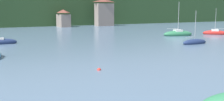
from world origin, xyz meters
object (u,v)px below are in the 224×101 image
at_px(mooring_buoy_near, 99,70).
at_px(sailboat_mid_0, 195,42).
at_px(sailboat_far_2, 215,33).
at_px(shore_building_central, 104,13).
at_px(sailboat_far_6, 178,34).
at_px(shore_building_westcentral, 63,18).

bearing_deg(mooring_buoy_near, sailboat_mid_0, 23.27).
xyz_separation_m(sailboat_mid_0, sailboat_far_2, (17.65, 10.46, 0.10)).
bearing_deg(sailboat_mid_0, shore_building_central, 78.14).
bearing_deg(mooring_buoy_near, shore_building_central, 62.06).
bearing_deg(sailboat_far_6, sailboat_far_2, 5.05).
height_order(sailboat_far_6, mooring_buoy_near, sailboat_far_6).
xyz_separation_m(sailboat_mid_0, sailboat_far_6, (7.75, 12.25, 0.14)).
height_order(sailboat_mid_0, sailboat_far_2, sailboat_far_2).
bearing_deg(shore_building_westcentral, mooring_buoy_near, -106.13).
height_order(sailboat_mid_0, sailboat_far_6, sailboat_far_6).
relative_size(sailboat_far_2, mooring_buoy_near, 16.35).
distance_m(shore_building_westcentral, sailboat_far_6, 45.14).
distance_m(shore_building_central, sailboat_far_6, 42.78).
distance_m(shore_building_westcentral, shore_building_central, 15.39).
xyz_separation_m(sailboat_far_2, mooring_buoy_near, (-40.54, -20.30, -0.36)).
relative_size(sailboat_far_6, mooring_buoy_near, 19.98).
relative_size(shore_building_westcentral, sailboat_far_2, 0.92).
distance_m(shore_building_westcentral, mooring_buoy_near, 68.37).
distance_m(sailboat_mid_0, sailboat_far_6, 14.49).
bearing_deg(shore_building_central, sailboat_far_6, -94.81).
relative_size(shore_building_central, sailboat_far_6, 1.24).
height_order(shore_building_westcentral, sailboat_far_6, sailboat_far_6).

